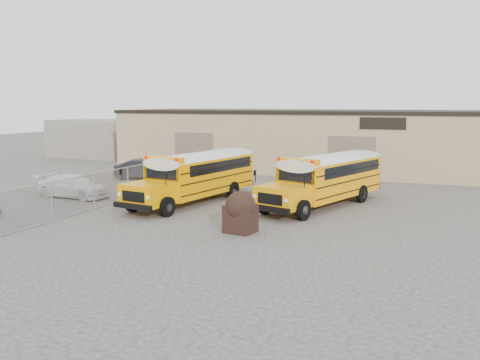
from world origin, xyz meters
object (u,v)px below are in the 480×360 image
at_px(school_bus_right, 374,166).
at_px(tarp_bundle, 240,211).
at_px(car_dark, 146,169).
at_px(school_bus_left, 250,163).
at_px(car_white, 73,186).

distance_m(school_bus_right, tarp_bundle, 12.89).
bearing_deg(school_bus_right, tarp_bundle, -106.27).
distance_m(tarp_bundle, car_dark, 16.80).
height_order(school_bus_left, school_bus_right, school_bus_left).
relative_size(car_white, car_dark, 1.04).
bearing_deg(car_white, school_bus_right, -58.32).
relative_size(school_bus_left, car_dark, 2.26).
bearing_deg(car_dark, school_bus_right, -104.96).
bearing_deg(car_white, tarp_bundle, -105.86).
relative_size(school_bus_right, car_dark, 2.26).
bearing_deg(car_dark, car_white, 164.07).
bearing_deg(car_white, car_dark, 4.21).
xyz_separation_m(school_bus_right, tarp_bundle, (-3.61, -12.36, -0.67)).
bearing_deg(tarp_bundle, car_dark, 134.85).
bearing_deg(school_bus_left, car_dark, 173.34).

